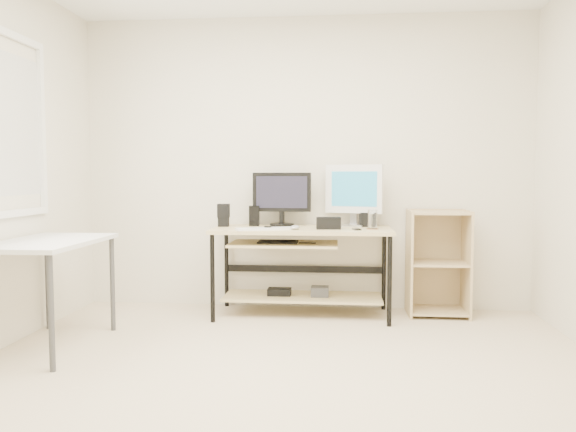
# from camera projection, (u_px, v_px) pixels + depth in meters

# --- Properties ---
(room) EXTENTS (4.01, 4.01, 2.62)m
(room) POSITION_uv_depth(u_px,v_px,m) (258.00, 153.00, 3.10)
(room) COLOR beige
(room) RESTS_ON ground
(desk) EXTENTS (1.50, 0.65, 0.75)m
(desk) POSITION_uv_depth(u_px,v_px,m) (299.00, 253.00, 4.76)
(desk) COLOR #CFBB83
(desk) RESTS_ON ground
(side_table) EXTENTS (0.60, 1.00, 0.75)m
(side_table) POSITION_uv_depth(u_px,v_px,m) (48.00, 252.00, 3.85)
(side_table) COLOR silver
(side_table) RESTS_ON ground
(shelf_unit) EXTENTS (0.50, 0.40, 0.90)m
(shelf_unit) POSITION_uv_depth(u_px,v_px,m) (437.00, 262.00, 4.82)
(shelf_unit) COLOR tan
(shelf_unit) RESTS_ON ground
(black_monitor) EXTENTS (0.51, 0.21, 0.47)m
(black_monitor) POSITION_uv_depth(u_px,v_px,m) (282.00, 195.00, 4.91)
(black_monitor) COLOR black
(black_monitor) RESTS_ON desk
(white_imac) EXTENTS (0.50, 0.19, 0.54)m
(white_imac) POSITION_uv_depth(u_px,v_px,m) (354.00, 191.00, 4.88)
(white_imac) COLOR silver
(white_imac) RESTS_ON desk
(keyboard) EXTENTS (0.50, 0.30, 0.02)m
(keyboard) POSITION_uv_depth(u_px,v_px,m) (266.00, 229.00, 4.57)
(keyboard) COLOR silver
(keyboard) RESTS_ON desk
(mouse) EXTENTS (0.10, 0.12, 0.04)m
(mouse) POSITION_uv_depth(u_px,v_px,m) (295.00, 227.00, 4.59)
(mouse) COLOR #B5B5BA
(mouse) RESTS_ON desk
(center_speaker) EXTENTS (0.21, 0.11, 0.10)m
(center_speaker) POSITION_uv_depth(u_px,v_px,m) (329.00, 223.00, 4.63)
(center_speaker) COLOR black
(center_speaker) RESTS_ON desk
(speaker_left) EXTENTS (0.10, 0.10, 0.20)m
(speaker_left) POSITION_uv_depth(u_px,v_px,m) (224.00, 215.00, 4.87)
(speaker_left) COLOR black
(speaker_left) RESTS_ON desk
(speaker_right) EXTENTS (0.11, 0.11, 0.12)m
(speaker_right) POSITION_uv_depth(u_px,v_px,m) (366.00, 219.00, 4.87)
(speaker_right) COLOR black
(speaker_right) RESTS_ON desk
(audio_controller) EXTENTS (0.09, 0.06, 0.18)m
(audio_controller) POSITION_uv_depth(u_px,v_px,m) (254.00, 216.00, 4.91)
(audio_controller) COLOR black
(audio_controller) RESTS_ON desk
(volume_puck) EXTENTS (0.08, 0.08, 0.03)m
(volume_puck) POSITION_uv_depth(u_px,v_px,m) (268.00, 228.00, 4.62)
(volume_puck) COLOR black
(volume_puck) RESTS_ON desk
(smartphone) EXTENTS (0.08, 0.11, 0.01)m
(smartphone) POSITION_uv_depth(u_px,v_px,m) (357.00, 229.00, 4.58)
(smartphone) COLOR black
(smartphone) RESTS_ON desk
(coaster) EXTENTS (0.13, 0.13, 0.01)m
(coaster) POSITION_uv_depth(u_px,v_px,m) (372.00, 229.00, 4.63)
(coaster) COLOR #8F6340
(coaster) RESTS_ON desk
(drinking_glass) EXTENTS (0.10, 0.10, 0.15)m
(drinking_glass) POSITION_uv_depth(u_px,v_px,m) (373.00, 219.00, 4.62)
(drinking_glass) COLOR white
(drinking_glass) RESTS_ON coaster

